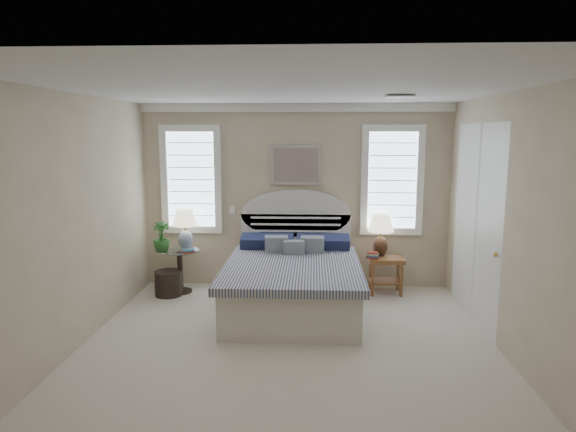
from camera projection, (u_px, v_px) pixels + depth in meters
The scene contains 21 objects.
floor at pixel (287, 355), 5.33m from camera, with size 4.50×5.00×0.01m, color beige.
ceiling at pixel (287, 89), 4.90m from camera, with size 4.50×5.00×0.01m, color silver.
wall_back at pixel (296, 197), 7.58m from camera, with size 4.50×0.02×2.70m, color tan.
wall_left at pixel (67, 226), 5.22m from camera, with size 0.02×5.00×2.70m, color tan.
wall_right at pixel (517, 230), 5.01m from camera, with size 0.02×5.00×2.70m, color tan.
crown_molding at pixel (296, 108), 7.33m from camera, with size 4.50×0.08×0.12m, color white.
hvac_vent at pixel (400, 96), 5.63m from camera, with size 0.30×0.20×0.02m, color #B2B2B2.
switch_plate at pixel (232, 210), 7.64m from camera, with size 0.08×0.01×0.12m, color white.
window_left at pixel (191, 179), 7.59m from camera, with size 0.90×0.06×1.60m, color silver.
window_right at pixel (392, 180), 7.45m from camera, with size 0.90×0.06×1.60m, color silver.
painting at pixel (296, 165), 7.46m from camera, with size 0.74×0.04×0.58m, color silver.
closet_door at pixel (476, 223), 6.21m from camera, with size 0.02×1.80×2.40m, color white.
bed at pixel (293, 280), 6.71m from camera, with size 1.72×2.28×1.47m.
side_table_left at pixel (180, 266), 7.37m from camera, with size 0.56×0.56×0.63m.
nightstand_right at pixel (386, 267), 7.33m from camera, with size 0.50×0.40×0.53m.
floor_pot at pixel (169, 283), 7.27m from camera, with size 0.39×0.39×0.35m, color black.
lamp_left at pixel (185, 224), 7.38m from camera, with size 0.36×0.36×0.58m.
lamp_right at pixel (381, 230), 7.37m from camera, with size 0.42×0.42×0.61m.
potted_plant at pixel (161, 237), 7.19m from camera, with size 0.24×0.24×0.42m, color #437A31.
books_left at pixel (188, 251), 7.15m from camera, with size 0.20×0.17×0.05m.
books_right at pixel (373, 255), 7.24m from camera, with size 0.20×0.17×0.09m.
Camera 1 is at (0.25, -5.02, 2.29)m, focal length 32.00 mm.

